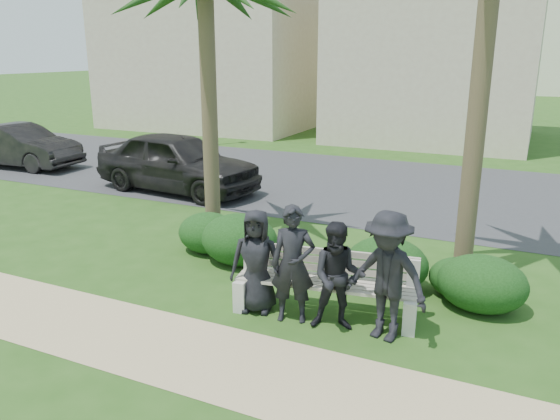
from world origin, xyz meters
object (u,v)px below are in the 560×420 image
at_px(man_d, 387,276).
at_px(car_b, 20,146).
at_px(park_bench, 326,288).
at_px(man_b, 293,264).
at_px(street_lamp, 205,72).
at_px(car_a, 177,162).
at_px(man_c, 338,277).
at_px(man_a, 256,261).

distance_m(man_d, car_b, 15.16).
xyz_separation_m(park_bench, man_b, (-0.37, -0.35, 0.44)).
bearing_deg(car_b, man_d, -115.88).
bearing_deg(park_bench, man_d, -26.18).
distance_m(street_lamp, car_a, 7.92).
height_order(man_c, man_d, man_d).
relative_size(street_lamp, man_a, 2.76).
bearing_deg(man_b, man_a, 157.26).
relative_size(park_bench, car_b, 0.63).
bearing_deg(street_lamp, man_b, -53.17).
bearing_deg(man_a, park_bench, 1.76).
xyz_separation_m(man_a, man_d, (1.93, -0.01, 0.11)).
bearing_deg(car_a, car_b, 91.64).
bearing_deg(man_a, man_d, -15.02).
xyz_separation_m(man_d, car_b, (-13.92, 6.02, -0.19)).
bearing_deg(man_c, man_a, 161.58).
xyz_separation_m(street_lamp, car_b, (-3.30, -6.34, -2.24)).
relative_size(man_b, car_a, 0.36).
distance_m(man_c, car_a, 8.60).
height_order(man_a, man_b, man_b).
bearing_deg(car_b, man_c, -116.97).
xyz_separation_m(car_a, car_b, (-6.68, 0.49, -0.11)).
bearing_deg(park_bench, car_a, 131.40).
bearing_deg(man_b, man_c, -14.17).
bearing_deg(car_b, street_lamp, -29.94).
xyz_separation_m(man_b, man_d, (1.32, 0.05, 0.04)).
distance_m(car_a, car_b, 6.69).
relative_size(street_lamp, man_b, 2.52).
distance_m(street_lamp, man_d, 16.43).
height_order(man_c, car_a, car_a).
bearing_deg(car_a, park_bench, -123.89).
distance_m(street_lamp, car_b, 7.49).
distance_m(park_bench, car_a, 8.19).
distance_m(man_b, car_a, 8.13).
xyz_separation_m(street_lamp, man_c, (9.96, -12.38, -2.17)).
height_order(man_a, man_c, man_a).
relative_size(man_a, car_b, 0.36).
bearing_deg(car_a, man_b, -127.43).
xyz_separation_m(man_b, man_c, (0.66, 0.03, -0.08)).
xyz_separation_m(man_c, car_a, (-6.58, 5.54, 0.04)).
distance_m(man_a, man_d, 1.94).
distance_m(man_b, man_c, 0.66).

